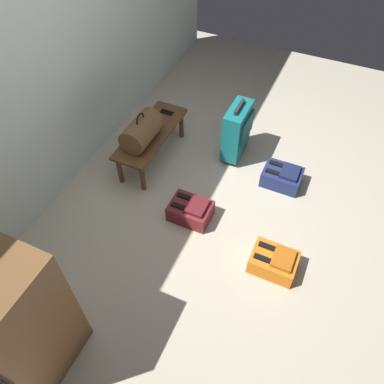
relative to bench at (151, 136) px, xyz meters
name	(u,v)px	position (x,y,z in m)	size (l,w,h in m)	color
ground_plane	(217,218)	(-0.48, -0.94, -0.31)	(6.60, 6.60, 0.00)	#B2A893
back_wall	(36,42)	(-0.48, 0.66, 1.09)	(6.00, 0.10, 2.80)	silver
bench	(151,136)	(0.00, 0.00, 0.00)	(1.00, 0.36, 0.36)	brown
duffel_bag_brown	(142,131)	(-0.16, 0.00, 0.19)	(0.44, 0.26, 0.34)	brown
cell_phone	(167,112)	(0.35, 0.00, 0.06)	(0.07, 0.14, 0.01)	black
suitcase_upright_teal	(237,130)	(0.42, -0.78, 0.02)	(0.42, 0.21, 0.64)	#14666B
backpack_orange	(274,262)	(-0.77, -1.57, -0.21)	(0.28, 0.38, 0.21)	orange
backpack_navy	(282,177)	(0.21, -1.36, -0.21)	(0.28, 0.38, 0.21)	navy
backpack_maroon	(191,210)	(-0.56, -0.71, -0.21)	(0.28, 0.38, 0.21)	maroon
side_cabinet	(21,324)	(-2.14, -0.27, 0.24)	(0.56, 0.44, 1.10)	brown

